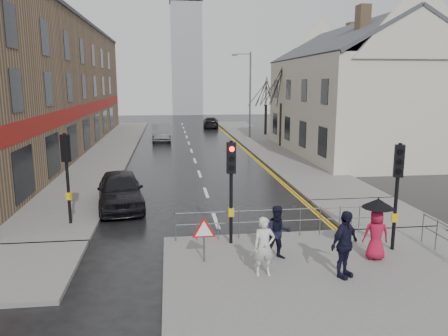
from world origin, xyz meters
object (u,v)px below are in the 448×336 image
object	(u,v)px
pedestrian_b	(278,233)
pedestrian_d	(345,244)
pedestrian_with_umbrella	(377,225)
pedestrian_a	(264,247)
car_parked	(120,190)
car_mid	(161,132)

from	to	relation	value
pedestrian_b	pedestrian_d	bearing A→B (deg)	-46.67
pedestrian_b	pedestrian_with_umbrella	xyz separation A→B (m)	(2.88, -0.37, 0.25)
pedestrian_a	pedestrian_d	world-z (taller)	pedestrian_d
pedestrian_with_umbrella	pedestrian_d	distance (m)	1.78
pedestrian_b	car_parked	bearing A→B (deg)	126.28
car_parked	car_mid	xyz separation A→B (m)	(1.43, 22.14, 0.01)
pedestrian_b	pedestrian_with_umbrella	distance (m)	2.91
car_parked	pedestrian_d	bearing A→B (deg)	-58.09
pedestrian_d	car_parked	bearing A→B (deg)	96.68
pedestrian_d	car_mid	xyz separation A→B (m)	(-5.32, 30.21, -0.28)
car_parked	pedestrian_with_umbrella	bearing A→B (deg)	-48.64
car_parked	pedestrian_a	bearing A→B (deg)	-66.91
pedestrian_with_umbrella	car_mid	world-z (taller)	pedestrian_with_umbrella
pedestrian_b	car_parked	size ratio (longest dim) A/B	0.35
pedestrian_d	pedestrian_with_umbrella	bearing A→B (deg)	3.40
pedestrian_a	pedestrian_b	bearing A→B (deg)	57.02
pedestrian_a	pedestrian_d	size ratio (longest dim) A/B	0.88
pedestrian_with_umbrella	car_mid	xyz separation A→B (m)	(-6.74, 29.16, -0.42)
pedestrian_a	pedestrian_d	bearing A→B (deg)	-11.00
car_parked	pedestrian_b	bearing A→B (deg)	-59.45
pedestrian_a	car_mid	bearing A→B (deg)	95.41
pedestrian_with_umbrella	car_parked	xyz separation A→B (m)	(-8.17, 7.02, -0.42)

